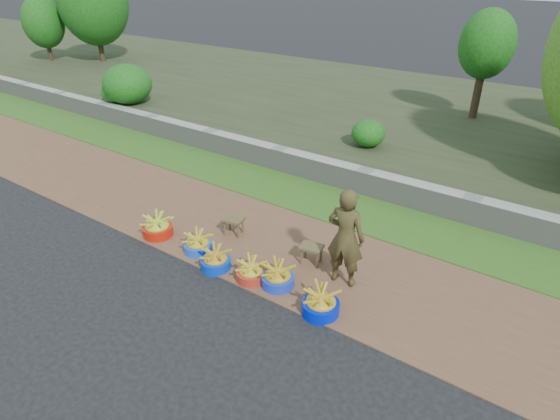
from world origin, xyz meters
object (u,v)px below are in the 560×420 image
Objects in this scene: basin_b at (198,244)px; stool_right at (311,249)px; basin_f at (321,303)px; vendor_woman at (346,238)px; basin_d at (251,272)px; stool_left at (233,222)px; basin_c at (216,260)px; basin_a at (157,227)px; basin_e at (278,277)px.

stool_right is (1.79, 0.83, 0.11)m from basin_b.
vendor_woman is at bearing 96.21° from basin_f.
vendor_woman reaches higher than basin_b.
basin_d is 1.44m from stool_left.
basin_d is at bearing -4.86° from basin_b.
basin_c is 0.68m from basin_d.
basin_c reaches higher than stool_left.
basin_b is at bearing 176.58° from basin_f.
basin_a is 2.67m from basin_e.
basin_b is 0.95× the size of basin_e.
stool_right is at bearing 17.37° from basin_a.
basin_a reaches higher than basin_d.
basin_b is 0.82m from stool_left.
vendor_woman reaches higher than basin_c.
basin_c is (0.58, -0.19, 0.00)m from basin_b.
stool_right is (0.10, 0.82, 0.11)m from basin_e.
basin_a reaches higher than stool_right.
basin_b is 0.31× the size of vendor_woman.
basin_b is 1.98m from stool_right.
vendor_woman reaches higher than basin_f.
basin_e reaches higher than stool_left.
basin_e is 1.25× the size of stool_right.
stool_right is at bearing 82.70° from basin_e.
basin_f is at bearing -21.54° from stool_left.
basin_f is 1.32× the size of stool_left.
basin_c is 1.59m from stool_right.
stool_right reaches higher than stool_left.
basin_e is (2.67, 0.05, -0.01)m from basin_a.
basin_e is 1.26× the size of stool_left.
basin_f is (3.54, -0.12, -0.00)m from basin_a.
vendor_woman is (2.47, 0.68, 0.67)m from basin_b.
basin_d is at bearing 177.96° from basin_f.
basin_b is at bearing 175.14° from basin_d.
basin_c reaches higher than basin_b.
stool_right is 0.26× the size of vendor_woman.
basin_a is at bearing 178.13° from basin_d.
basin_f is (0.87, -0.17, 0.01)m from basin_e.
basin_c is at bearing -173.10° from basin_d.
basin_a is 0.98m from basin_b.
basin_f is at bearing -52.12° from stool_right.
basin_a is at bearing 174.36° from basin_c.
basin_f is at bearing -1.93° from basin_a.
basin_e is 0.89m from basin_f.
stool_left is (-1.55, 0.79, 0.10)m from basin_e.
basin_b is 1.19× the size of stool_right.
basin_d is 1.17× the size of stool_left.
stool_left is (1.12, 0.84, 0.09)m from basin_a.
basin_d is 1.09m from stool_right.
basin_e is 0.95× the size of basin_f.
vendor_woman is (1.89, 0.87, 0.66)m from basin_c.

